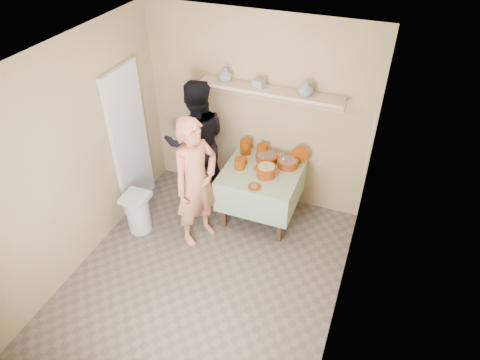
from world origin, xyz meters
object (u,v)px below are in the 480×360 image
at_px(serving_table, 262,178).
at_px(cazuela_rice, 266,170).
at_px(person_cook, 196,183).
at_px(person_helper, 197,142).
at_px(trash_bin, 138,212).

bearing_deg(serving_table, cazuela_rice, -50.44).
height_order(person_cook, person_helper, person_helper).
xyz_separation_m(person_helper, trash_bin, (-0.42, -0.95, -0.60)).
bearing_deg(person_cook, cazuela_rice, -26.46).
xyz_separation_m(serving_table, cazuela_rice, (0.08, -0.10, 0.20)).
height_order(person_cook, trash_bin, person_cook).
xyz_separation_m(person_helper, serving_table, (0.97, -0.12, -0.25)).
distance_m(person_cook, trash_bin, 0.99).
relative_size(person_helper, cazuela_rice, 5.38).
height_order(person_cook, serving_table, person_cook).
relative_size(person_cook, cazuela_rice, 5.22).
height_order(serving_table, trash_bin, serving_table).
bearing_deg(trash_bin, cazuela_rice, 26.36).
xyz_separation_m(person_cook, cazuela_rice, (0.69, 0.57, -0.01)).
distance_m(cazuela_rice, trash_bin, 1.74).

